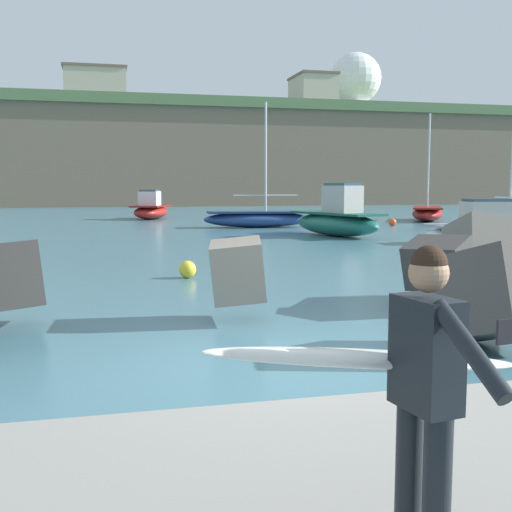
{
  "coord_description": "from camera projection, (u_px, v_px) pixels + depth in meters",
  "views": [
    {
      "loc": [
        -2.34,
        -7.56,
        2.32
      ],
      "look_at": [
        -0.34,
        0.5,
        1.4
      ],
      "focal_mm": 44.46,
      "sensor_mm": 36.0,
      "label": 1
    }
  ],
  "objects": [
    {
      "name": "boat_mid_right",
      "position": [
        427.0,
        213.0,
        42.48
      ],
      "size": [
        4.57,
        6.2,
        7.15
      ],
      "color": "maroon",
      "rests_on": "ground"
    },
    {
      "name": "station_building_central",
      "position": [
        95.0,
        89.0,
        85.76
      ],
      "size": [
        8.38,
        6.71,
        5.71
      ],
      "color": "#B2ADA3",
      "rests_on": "headland_bluff"
    },
    {
      "name": "boat_near_centre",
      "position": [
        337.0,
        219.0,
        29.53
      ],
      "size": [
        3.45,
        5.92,
        2.46
      ],
      "color": "#1E6656",
      "rests_on": "ground"
    },
    {
      "name": "station_building_west",
      "position": [
        313.0,
        94.0,
        89.01
      ],
      "size": [
        5.33,
        7.63,
        5.3
      ],
      "color": "#B2ADA3",
      "rests_on": "headland_bluff"
    },
    {
      "name": "boat_near_right",
      "position": [
        258.0,
        218.0,
        35.71
      ],
      "size": [
        6.25,
        2.35,
        6.95
      ],
      "color": "navy",
      "rests_on": "ground"
    },
    {
      "name": "surfer_with_board",
      "position": [
        408.0,
        379.0,
        3.44
      ],
      "size": [
        2.12,
        1.29,
        1.78
      ],
      "color": "black",
      "rests_on": "walkway_path"
    },
    {
      "name": "boat_far_centre",
      "position": [
        506.0,
        220.0,
        34.3
      ],
      "size": [
        2.11,
        5.4,
        6.93
      ],
      "color": "white",
      "rests_on": "ground"
    },
    {
      "name": "ground_plane",
      "position": [
        291.0,
        368.0,
        8.1
      ],
      "size": [
        400.0,
        400.0,
        0.0
      ],
      "primitive_type": "plane",
      "color": "#42707F"
    },
    {
      "name": "boat_mid_centre",
      "position": [
        494.0,
        229.0,
        25.89
      ],
      "size": [
        6.14,
        2.64,
        1.81
      ],
      "color": "white",
      "rests_on": "ground"
    },
    {
      "name": "boat_near_left",
      "position": [
        151.0,
        210.0,
        44.69
      ],
      "size": [
        3.58,
        5.11,
        2.06
      ],
      "color": "maroon",
      "rests_on": "ground"
    },
    {
      "name": "breakwater_jetty",
      "position": [
        182.0,
        263.0,
        9.44
      ],
      "size": [
        29.9,
        6.36,
        2.85
      ],
      "color": "#3D3A38",
      "rests_on": "ground"
    },
    {
      "name": "mooring_buoy_middle",
      "position": [
        187.0,
        269.0,
        16.03
      ],
      "size": [
        0.44,
        0.44,
        0.44
      ],
      "color": "yellow",
      "rests_on": "ground"
    },
    {
      "name": "mooring_buoy_inner",
      "position": [
        392.0,
        222.0,
        36.98
      ],
      "size": [
        0.44,
        0.44,
        0.44
      ],
      "color": "#E54C1E",
      "rests_on": "ground"
    },
    {
      "name": "headland_bluff",
      "position": [
        252.0,
        160.0,
        94.82
      ],
      "size": [
        102.02,
        43.47,
        12.47
      ],
      "color": "#756651",
      "rests_on": "ground"
    },
    {
      "name": "radar_dome",
      "position": [
        356.0,
        85.0,
        105.78
      ],
      "size": [
        8.47,
        8.47,
        11.96
      ],
      "color": "silver",
      "rests_on": "headland_bluff"
    }
  ]
}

